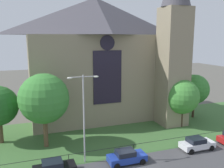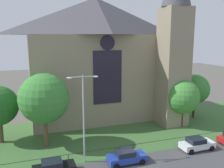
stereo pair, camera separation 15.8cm
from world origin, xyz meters
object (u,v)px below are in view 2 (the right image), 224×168
Objects in this scene: parked_car_black at (54,168)px; church_building at (102,57)px; tree_left_near at (44,99)px; tree_right_far at (195,89)px; parked_car_blue at (126,157)px; streetlamp_near at (83,109)px; parked_car_white at (197,144)px; tree_right_near at (182,97)px.

church_building is at bearing 58.05° from parked_car_black.
tree_left_near is 2.21× the size of parked_car_black.
tree_right_far reaches higher than parked_car_blue.
streetlamp_near reaches higher than parked_car_white.
parked_car_black is 1.00× the size of parked_car_white.
tree_right_far is 1.77× the size of parked_car_blue.
tree_right_near is 1.75× the size of parked_car_blue.
parked_car_blue is at bearing -98.23° from church_building.
church_building reaches higher than tree_left_near.
streetlamp_near is at bearing -113.82° from church_building.
parked_car_black and parked_car_blue have the same top height.
parked_car_blue is (7.90, -7.28, -5.46)m from tree_left_near.
parked_car_blue is (7.73, -0.19, 0.00)m from parked_car_black.
tree_right_near is at bearing -42.22° from church_building.
tree_right_far is 1.77× the size of parked_car_black.
streetlamp_near reaches higher than parked_car_blue.
parked_car_black is (0.17, -7.09, -5.46)m from tree_left_near.
parked_car_black is (-24.76, -10.72, -4.21)m from tree_right_far.
church_building is 3.49× the size of tree_right_far.
streetlamp_near is at bearing -159.86° from tree_right_near.
parked_car_black is (-3.49, -1.57, -5.30)m from streetlamp_near.
parked_car_blue is (4.24, -1.76, -5.30)m from streetlamp_near.
tree_right_near is 21.90m from parked_car_black.
tree_right_far is 23.18m from streetlamp_near.
parked_car_blue is 9.45m from parked_car_white.
tree_right_far reaches higher than parked_car_white.
parked_car_white is at bearing -111.16° from tree_right_near.
tree_left_near is (-24.94, -3.64, 1.25)m from tree_right_far.
parked_car_white is at bearing 1.15° from parked_car_blue.
tree_right_far is 20.66m from parked_car_blue.
streetlamp_near is (3.67, -5.51, -0.16)m from tree_left_near.
streetlamp_near is 14.75m from parked_car_white.
streetlamp_near is at bearing -156.72° from tree_right_far.
streetlamp_near is (-21.27, -9.15, 1.09)m from tree_right_far.
church_building reaches higher than tree_right_near.
parked_car_black is at bearing -155.76° from streetlamp_near.
tree_right_near is at bearing 20.26° from parked_car_black.
church_building is at bearing 137.78° from tree_right_near.
tree_left_near is 0.96× the size of streetlamp_near.
streetlamp_near reaches higher than parked_car_black.
church_building is 17.07m from streetlamp_near.
parked_car_blue is at bearing -147.61° from tree_right_near.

